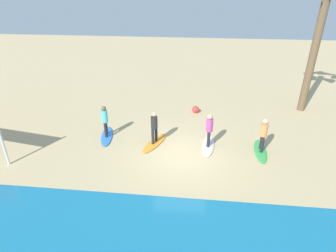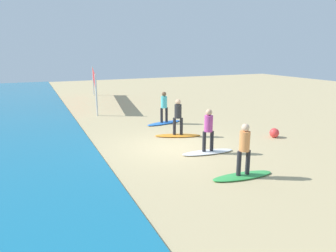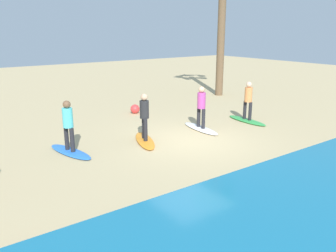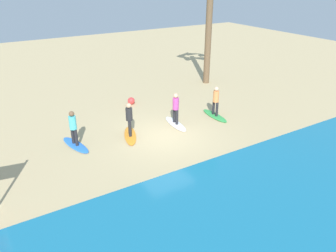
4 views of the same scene
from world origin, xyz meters
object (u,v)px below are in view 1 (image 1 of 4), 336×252
at_px(surfer_green, 264,133).
at_px(surfboard_green, 260,151).
at_px(surfboard_blue, 107,136).
at_px(surfer_orange, 154,125).
at_px(surfer_white, 209,128).
at_px(surfboard_white, 208,146).
at_px(surfboard_orange, 155,143).
at_px(palm_tree, 326,1).
at_px(beach_ball, 196,109).
at_px(surfer_blue, 105,119).

bearing_deg(surfer_green, surfboard_green, 0.00).
bearing_deg(surfboard_blue, surfer_green, 73.56).
distance_m(surfboard_green, surfer_orange, 5.20).
xyz_separation_m(surfer_green, surfer_white, (2.46, -0.21, 0.00)).
relative_size(surfboard_white, surfboard_orange, 1.00).
height_order(surfboard_green, surfer_orange, surfer_orange).
xyz_separation_m(surfer_green, palm_tree, (-3.39, -5.26, 5.25)).
bearing_deg(surfer_orange, beach_ball, -116.26).
distance_m(surfboard_blue, surfer_blue, 0.99).
bearing_deg(surfboard_orange, palm_tree, 142.38).
bearing_deg(surfer_blue, surfboard_orange, 170.73).
bearing_deg(surfer_blue, surfer_white, 175.49).
relative_size(surfer_orange, beach_ball, 3.81).
xyz_separation_m(surfer_white, surfer_orange, (2.64, 0.01, 0.00)).
distance_m(surfer_white, surfboard_blue, 5.33).
bearing_deg(surfer_blue, surfboard_blue, 0.00).
xyz_separation_m(surfer_green, surfboard_white, (2.46, -0.21, -0.99)).
distance_m(surfboard_green, surfboard_orange, 5.10).
relative_size(surfer_orange, surfboard_blue, 0.78).
relative_size(surfboard_white, palm_tree, 0.27).
xyz_separation_m(surfer_green, surfer_blue, (7.68, -0.62, 0.00)).
height_order(surfboard_green, surfer_white, surfer_white).
xyz_separation_m(surfboard_blue, surfer_blue, (-0.00, 0.00, 0.99)).
height_order(surfer_orange, surfboard_blue, surfer_orange).
bearing_deg(surfer_green, surfer_white, -4.85).
height_order(surfboard_white, surfboard_blue, same).
bearing_deg(beach_ball, surfer_green, 127.43).
relative_size(surfer_blue, beach_ball, 3.81).
xyz_separation_m(surfboard_orange, surfer_blue, (2.58, -0.42, 0.99)).
height_order(surfer_green, surfboard_orange, surfer_green).
relative_size(surfboard_green, surfer_green, 1.28).
bearing_deg(surfboard_orange, surfer_white, 111.77).
bearing_deg(surfboard_blue, surfboard_white, 73.67).
height_order(surfboard_green, surfer_blue, surfer_blue).
bearing_deg(surfboard_green, surfboard_white, -91.14).
xyz_separation_m(surfboard_green, surfer_white, (2.46, -0.21, 0.99)).
height_order(surfboard_white, beach_ball, beach_ball).
bearing_deg(surfer_blue, surfer_green, 175.38).
bearing_deg(surfboard_blue, surfboard_orange, 68.91).
bearing_deg(surfer_green, beach_ball, -52.57).
bearing_deg(surfboard_white, palm_tree, 136.47).
distance_m(surfboard_white, beach_ball, 3.98).
relative_size(surfer_orange, surfer_blue, 1.00).
height_order(surfboard_blue, palm_tree, palm_tree).
distance_m(surfboard_white, surfer_blue, 5.33).
relative_size(surfer_white, surfboard_blue, 0.78).
relative_size(surfer_green, surfer_white, 1.00).
height_order(surfer_orange, surfer_blue, same).
height_order(surfboard_orange, surfer_blue, surfer_blue).
xyz_separation_m(surfer_orange, palm_tree, (-8.49, -5.06, 5.25)).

